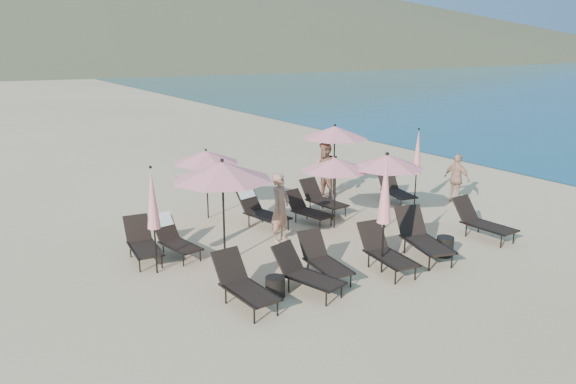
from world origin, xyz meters
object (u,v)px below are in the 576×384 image
lounger_11 (395,189)px  lounger_2 (305,272)px  lounger_1 (323,259)px  lounger_10 (322,198)px  lounger_6 (143,242)px  lounger_8 (259,208)px  umbrella_open_1 (336,164)px  lounger_7 (174,237)px  side_table_1 (445,246)px  beachgoer_a (280,208)px  beachgoer_b (325,171)px  lounger_4 (422,237)px  umbrella_open_2 (388,161)px  umbrella_open_4 (335,132)px  umbrella_closed_1 (417,153)px  beachgoer_c (457,179)px  lounger_0 (243,284)px  umbrella_closed_0 (385,190)px  side_table_0 (275,287)px  lounger_5 (482,221)px  lounger_9 (307,209)px  umbrella_open_0 (222,171)px  lounger_3 (385,251)px  umbrella_closed_2 (152,199)px  umbrella_open_3 (206,157)px

lounger_11 → lounger_2: bearing=-134.6°
lounger_1 → lounger_10: lounger_10 is taller
lounger_6 → lounger_8: lounger_8 is taller
lounger_6 → umbrella_open_1: bearing=-0.8°
lounger_7 → side_table_1: bearing=-42.4°
lounger_2 → lounger_6: (-2.28, 3.52, 0.01)m
beachgoer_a → beachgoer_b: (3.39, 2.77, 0.02)m
lounger_2 → lounger_4: size_ratio=0.86×
side_table_1 → beachgoer_b: bearing=84.4°
umbrella_open_2 → umbrella_open_4: bearing=75.5°
lounger_7 → lounger_4: bearing=-42.7°
lounger_10 → umbrella_open_4: umbrella_open_4 is taller
umbrella_closed_1 → beachgoer_c: bearing=-12.8°
lounger_4 → umbrella_open_1: bearing=115.6°
lounger_0 → lounger_2: bearing=-10.3°
side_table_1 → beachgoer_c: bearing=39.2°
umbrella_open_2 → umbrella_closed_0: size_ratio=0.78×
umbrella_open_2 → umbrella_closed_1: 2.43m
umbrella_closed_1 → side_table_0: bearing=-155.2°
lounger_5 → lounger_9: bearing=129.0°
lounger_6 → lounger_9: 4.86m
umbrella_open_1 → beachgoer_b: bearing=59.2°
umbrella_open_0 → umbrella_closed_1: bearing=8.5°
lounger_9 → side_table_0: lounger_9 is taller
lounger_2 → beachgoer_c: bearing=4.8°
lounger_1 → lounger_10: bearing=60.2°
lounger_3 → beachgoer_c: size_ratio=1.10×
beachgoer_a → beachgoer_b: beachgoer_b is taller
lounger_1 → side_table_1: 3.26m
lounger_3 → beachgoer_b: bearing=74.0°
lounger_3 → lounger_1: bearing=171.3°
lounger_3 → umbrella_closed_1: 5.45m
lounger_11 → umbrella_closed_2: bearing=-158.0°
lounger_7 → umbrella_open_4: (6.63, 2.55, 1.66)m
lounger_1 → lounger_3: 1.48m
lounger_11 → umbrella_closed_1: (0.17, -0.70, 1.29)m
umbrella_closed_2 → beachgoer_a: (3.40, 0.31, -0.80)m
umbrella_open_2 → umbrella_open_3: (-3.78, 3.43, -0.06)m
beachgoer_b → beachgoer_a: bearing=-59.3°
beachgoer_c → side_table_1: bearing=122.4°
umbrella_open_1 → umbrella_closed_0: umbrella_closed_0 is taller
umbrella_open_1 → lounger_8: bearing=141.7°
lounger_9 → lounger_10: (0.93, 0.60, 0.04)m
lounger_0 → lounger_5: (7.12, 0.20, 0.01)m
beachgoer_a → lounger_9: bearing=2.6°
lounger_9 → side_table_1: lounger_9 is taller
lounger_3 → umbrella_closed_0: umbrella_closed_0 is taller
lounger_0 → beachgoer_c: bearing=12.9°
lounger_4 → lounger_8: bearing=132.9°
lounger_3 → umbrella_open_1: (0.77, 2.95, 1.36)m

